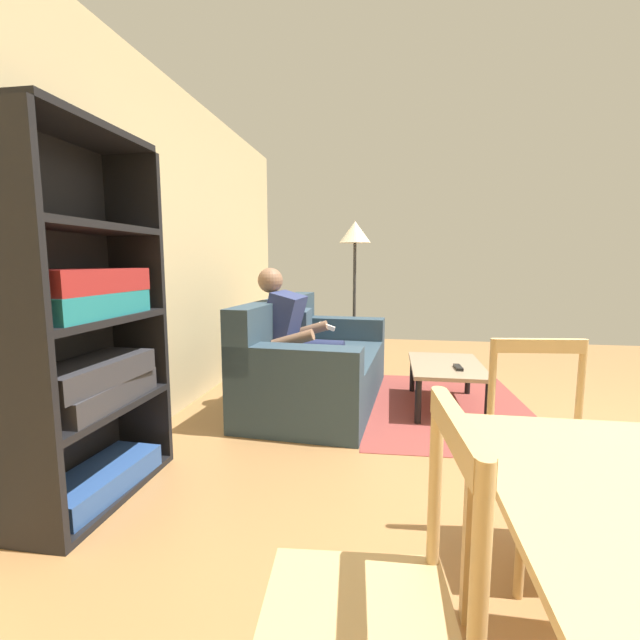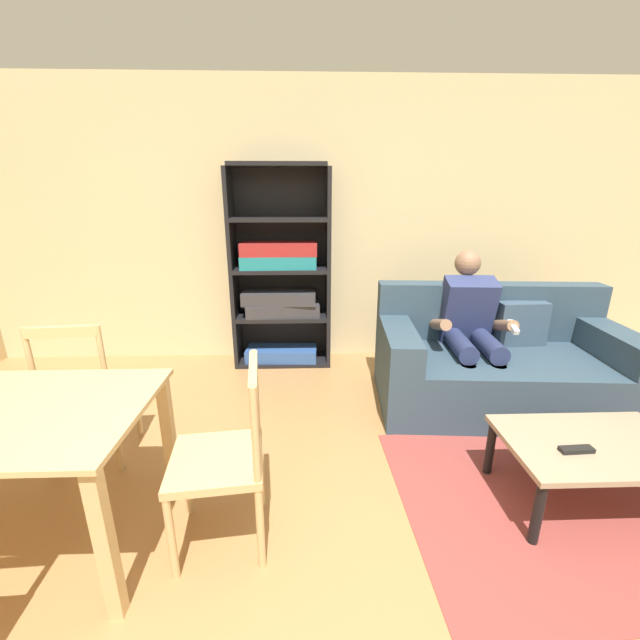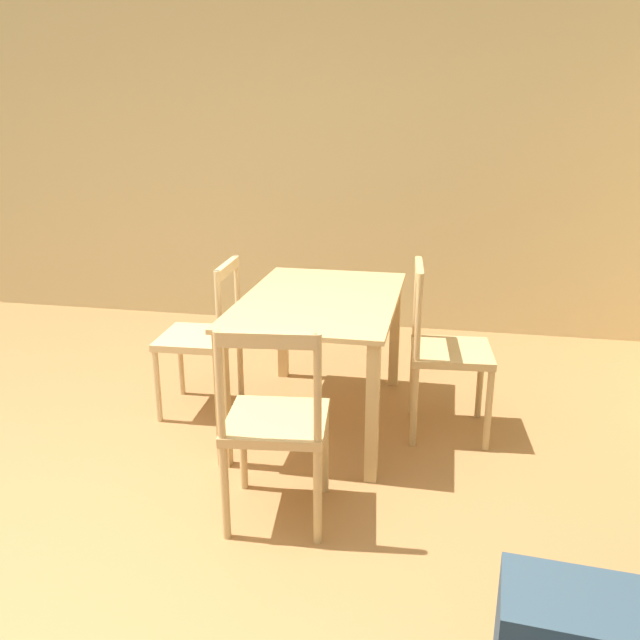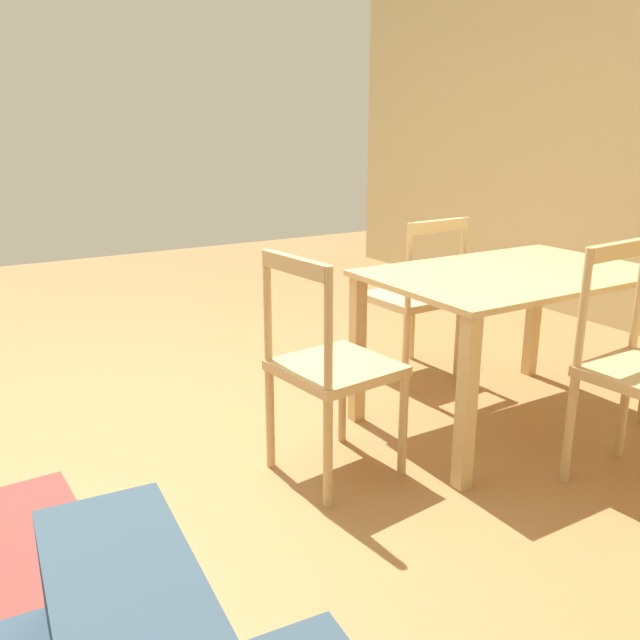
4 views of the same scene
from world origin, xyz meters
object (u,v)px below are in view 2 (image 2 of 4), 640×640
bookshelf (281,282)px  dining_chair_near_wall (88,390)px  dining_chair_facing_couch (223,459)px  dining_table (1,433)px  coffee_table (595,450)px  person_lounging (470,326)px  tv_remote (576,450)px  couch (497,363)px

bookshelf → dining_chair_near_wall: (-1.11, -1.50, -0.36)m
dining_chair_facing_couch → dining_table: bearing=-179.8°
coffee_table → person_lounging: bearing=99.3°
dining_chair_near_wall → dining_chair_facing_couch: (0.97, -0.68, -0.02)m
person_lounging → coffee_table: bearing=-80.7°
coffee_table → tv_remote: bearing=-155.5°
person_lounging → bookshelf: (-1.56, 0.77, 0.21)m
person_lounging → bookshelf: size_ratio=0.63×
person_lounging → coffee_table: size_ratio=1.28×
person_lounging → dining_table: (-2.68, -1.42, -0.00)m
dining_chair_near_wall → dining_chair_facing_couch: 1.18m
coffee_table → bookshelf: 2.73m
tv_remote → dining_chair_facing_couch: bearing=90.2°
tv_remote → dining_chair_near_wall: dining_chair_near_wall is taller
tv_remote → bookshelf: size_ratio=0.09×
dining_chair_near_wall → dining_chair_facing_couch: dining_chair_near_wall is taller
tv_remote → dining_table: 2.74m
dining_table → dining_chair_facing_couch: bearing=0.2°
couch → dining_chair_facing_couch: bearing=-145.5°
bookshelf → couch: bearing=-25.8°
tv_remote → bookshelf: bearing=34.7°
dining_table → dining_chair_near_wall: size_ratio=1.36×
couch → dining_chair_near_wall: bearing=-167.5°
bookshelf → dining_table: bookshelf is taller
coffee_table → dining_chair_near_wall: bearing=169.9°
tv_remote → dining_table: size_ratio=0.13×
dining_chair_near_wall → coffee_table: bearing=-10.1°
couch → person_lounging: 0.37m
person_lounging → dining_table: bearing=-152.2°
person_lounging → tv_remote: size_ratio=7.00×
person_lounging → dining_chair_near_wall: size_ratio=1.27×
dining_chair_near_wall → person_lounging: bearing=15.3°
couch → bookshelf: bookshelf is taller
coffee_table → dining_chair_near_wall: 2.93m
person_lounging → bookshelf: bearing=153.8°
person_lounging → tv_remote: person_lounging is taller
tv_remote → bookshelf: (-1.61, 2.09, 0.44)m
dining_table → coffee_table: bearing=3.4°
bookshelf → dining_table: (-1.12, -2.19, -0.21)m
bookshelf → coffee_table: bearing=-48.7°
person_lounging → tv_remote: bearing=-88.1°
couch → tv_remote: size_ratio=11.40×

